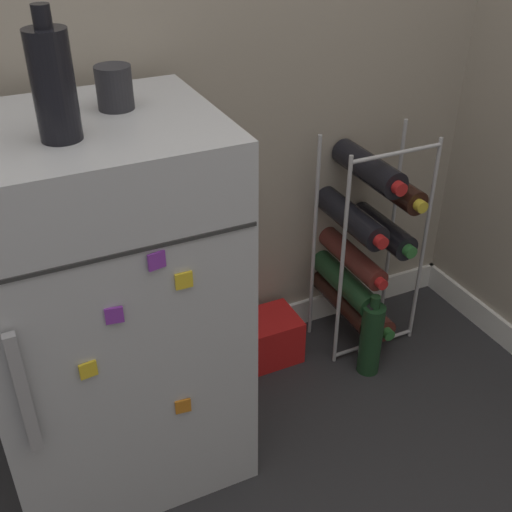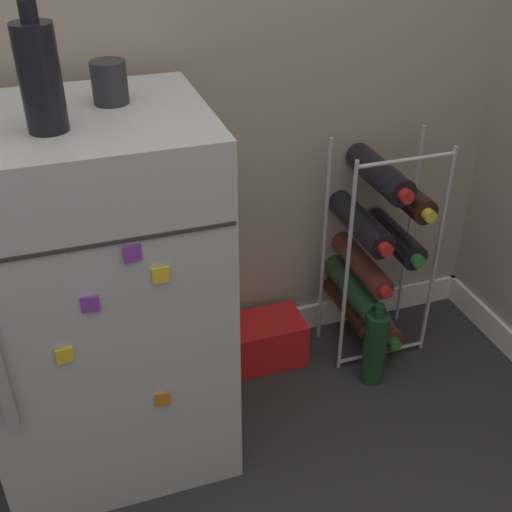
{
  "view_description": "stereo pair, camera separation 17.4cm",
  "coord_description": "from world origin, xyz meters",
  "px_view_note": "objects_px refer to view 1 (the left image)",
  "views": [
    {
      "loc": [
        -0.56,
        -0.94,
        1.39
      ],
      "look_at": [
        0.07,
        0.39,
        0.47
      ],
      "focal_mm": 45.0,
      "sensor_mm": 36.0,
      "label": 1
    },
    {
      "loc": [
        -0.4,
        -1.01,
        1.39
      ],
      "look_at": [
        0.07,
        0.39,
        0.47
      ],
      "focal_mm": 45.0,
      "sensor_mm": 36.0,
      "label": 2
    }
  ],
  "objects_px": {
    "soda_box": "(261,339)",
    "fridge_top_bottle": "(53,84)",
    "mini_fridge": "(108,311)",
    "wine_rack": "(362,244)",
    "loose_bottle_floor": "(371,338)",
    "fridge_top_cup": "(114,88)"
  },
  "relations": [
    {
      "from": "fridge_top_cup",
      "to": "loose_bottle_floor",
      "type": "height_order",
      "value": "fridge_top_cup"
    },
    {
      "from": "wine_rack",
      "to": "fridge_top_bottle",
      "type": "distance_m",
      "value": 1.12
    },
    {
      "from": "mini_fridge",
      "to": "wine_rack",
      "type": "xyz_separation_m",
      "value": [
        0.82,
        0.15,
        -0.1
      ]
    },
    {
      "from": "soda_box",
      "to": "loose_bottle_floor",
      "type": "xyz_separation_m",
      "value": [
        0.28,
        -0.19,
        0.05
      ]
    },
    {
      "from": "mini_fridge",
      "to": "soda_box",
      "type": "relative_size",
      "value": 3.97
    },
    {
      "from": "fridge_top_cup",
      "to": "fridge_top_bottle",
      "type": "bearing_deg",
      "value": -137.75
    },
    {
      "from": "soda_box",
      "to": "fridge_top_bottle",
      "type": "relative_size",
      "value": 0.98
    },
    {
      "from": "mini_fridge",
      "to": "wine_rack",
      "type": "relative_size",
      "value": 1.31
    },
    {
      "from": "fridge_top_cup",
      "to": "loose_bottle_floor",
      "type": "xyz_separation_m",
      "value": [
        0.69,
        -0.07,
        -0.86
      ]
    },
    {
      "from": "soda_box",
      "to": "loose_bottle_floor",
      "type": "bearing_deg",
      "value": -34.53
    },
    {
      "from": "fridge_top_cup",
      "to": "loose_bottle_floor",
      "type": "relative_size",
      "value": 0.32
    },
    {
      "from": "wine_rack",
      "to": "soda_box",
      "type": "distance_m",
      "value": 0.44
    },
    {
      "from": "mini_fridge",
      "to": "fridge_top_bottle",
      "type": "relative_size",
      "value": 3.88
    },
    {
      "from": "fridge_top_cup",
      "to": "mini_fridge",
      "type": "bearing_deg",
      "value": -150.38
    },
    {
      "from": "mini_fridge",
      "to": "fridge_top_bottle",
      "type": "xyz_separation_m",
      "value": [
        -0.05,
        -0.07,
        0.57
      ]
    },
    {
      "from": "mini_fridge",
      "to": "fridge_top_bottle",
      "type": "bearing_deg",
      "value": -122.35
    },
    {
      "from": "soda_box",
      "to": "fridge_top_bottle",
      "type": "height_order",
      "value": "fridge_top_bottle"
    },
    {
      "from": "mini_fridge",
      "to": "fridge_top_cup",
      "type": "height_order",
      "value": "fridge_top_cup"
    },
    {
      "from": "wine_rack",
      "to": "fridge_top_bottle",
      "type": "relative_size",
      "value": 2.96
    },
    {
      "from": "mini_fridge",
      "to": "loose_bottle_floor",
      "type": "xyz_separation_m",
      "value": [
        0.78,
        -0.02,
        -0.34
      ]
    },
    {
      "from": "mini_fridge",
      "to": "soda_box",
      "type": "height_order",
      "value": "mini_fridge"
    },
    {
      "from": "wine_rack",
      "to": "fridge_top_cup",
      "type": "xyz_separation_m",
      "value": [
        -0.73,
        -0.09,
        0.62
      ]
    }
  ]
}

